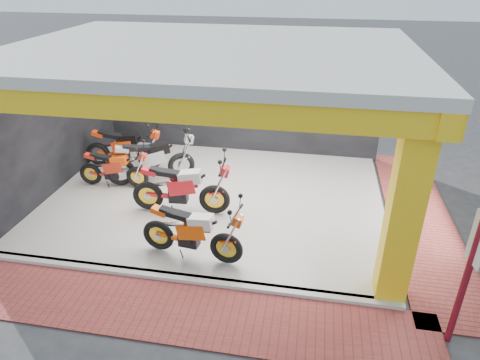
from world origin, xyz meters
name	(u,v)px	position (x,y,z in m)	size (l,w,h in m)	color
ground	(193,248)	(0.00, 0.00, 0.00)	(80.00, 80.00, 0.00)	#2D2D30
showroom_floor	(215,198)	(0.00, 2.00, 0.05)	(8.00, 6.00, 0.10)	white
showroom_ceiling	(211,50)	(0.00, 2.00, 3.60)	(8.40, 6.40, 0.20)	beige
back_wall	(238,96)	(0.00, 5.10, 1.75)	(8.20, 0.20, 3.50)	black
left_wall	(49,122)	(-4.10, 2.00, 1.75)	(0.20, 6.20, 3.50)	black
corner_column	(404,210)	(3.75, -0.75, 1.75)	(0.50, 0.50, 3.50)	yellow
header_beam_front	(164,107)	(0.00, -1.00, 3.30)	(8.40, 0.30, 0.40)	yellow
header_beam_right	(410,72)	(4.00, 2.00, 3.30)	(0.30, 6.40, 0.40)	yellow
floor_kerb	(178,278)	(0.00, -1.02, 0.05)	(8.00, 0.20, 0.10)	white
paver_front	(164,310)	(0.00, -1.80, 0.01)	(9.00, 1.40, 0.03)	#9B3A32
paver_right	(420,218)	(4.80, 2.00, 0.01)	(1.40, 7.00, 0.03)	#9B3A32
signpost	(468,271)	(4.55, -1.61, 1.36)	(0.10, 0.34, 2.49)	maroon
moto_hero	(226,234)	(0.81, -0.50, 0.77)	(2.18, 0.81, 1.33)	#E24D09
moto_row_a	(214,186)	(0.17, 1.21, 0.82)	(2.37, 0.88, 1.45)	red
moto_row_b	(181,153)	(-1.10, 2.81, 0.82)	(2.36, 0.88, 1.44)	#9EA1A5
moto_row_c	(136,167)	(-2.02, 2.09, 0.69)	(1.92, 0.71, 1.17)	red
moto_row_d	(148,146)	(-2.11, 3.14, 0.80)	(2.28, 0.84, 1.39)	#FD3F0A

